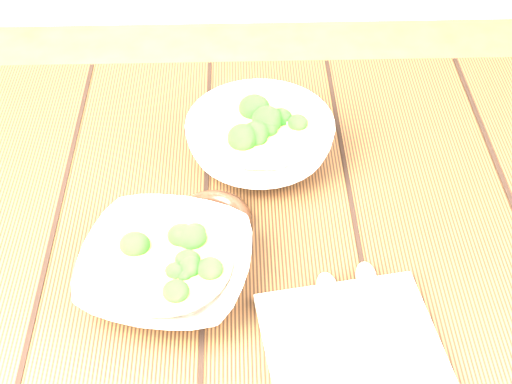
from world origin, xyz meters
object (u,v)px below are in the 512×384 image
at_px(soup_bowl_back, 260,139).
at_px(trivet, 212,220).
at_px(table, 223,293).
at_px(soup_bowl_front, 166,267).
at_px(napkin, 351,341).

xyz_separation_m(soup_bowl_back, trivet, (-0.07, -0.13, -0.02)).
relative_size(table, soup_bowl_front, 4.95).
xyz_separation_m(table, napkin, (0.15, -0.17, 0.13)).
xyz_separation_m(soup_bowl_front, napkin, (0.21, -0.10, -0.02)).
bearing_deg(soup_bowl_back, napkin, -73.72).
bearing_deg(soup_bowl_front, napkin, -24.17).
distance_m(table, trivet, 0.13).
xyz_separation_m(table, trivet, (-0.01, 0.02, 0.13)).
height_order(trivet, napkin, trivet).
relative_size(table, trivet, 11.54).
bearing_deg(soup_bowl_front, table, 48.08).
relative_size(soup_bowl_front, trivet, 2.33).
height_order(table, soup_bowl_front, soup_bowl_front).
bearing_deg(napkin, soup_bowl_back, 97.53).
bearing_deg(trivet, soup_bowl_front, -121.21).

